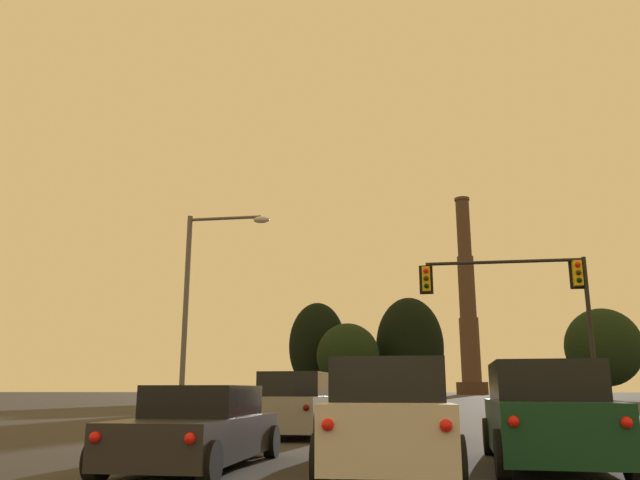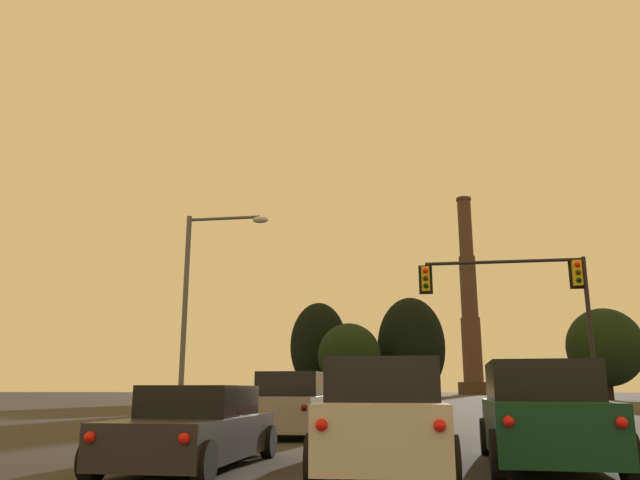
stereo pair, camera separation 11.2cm
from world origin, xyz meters
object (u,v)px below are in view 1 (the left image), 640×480
at_px(suv_center_lane_second, 388,417).
at_px(street_lamp, 200,292).
at_px(suv_left_lane_front, 296,405).
at_px(sedan_center_lane_front, 406,415).
at_px(smokestack, 468,314).
at_px(traffic_light_overhead_right, 531,295).
at_px(sedan_left_lane_second, 200,429).
at_px(suv_right_lane_second, 546,415).

bearing_deg(suv_center_lane_second, street_lamp, 121.33).
distance_m(suv_left_lane_front, sedan_center_lane_front, 3.47).
xyz_separation_m(suv_left_lane_front, smokestack, (16.07, 148.32, 19.60)).
xyz_separation_m(sedan_center_lane_front, smokestack, (12.77, 149.39, 19.83)).
height_order(suv_left_lane_front, sedan_center_lane_front, suv_left_lane_front).
bearing_deg(traffic_light_overhead_right, sedan_center_lane_front, -119.95).
bearing_deg(traffic_light_overhead_right, suv_left_lane_front, -137.52).
height_order(sedan_center_lane_front, sedan_left_lane_second, same).
distance_m(suv_right_lane_second, traffic_light_overhead_right, 14.95).
height_order(suv_right_lane_second, sedan_left_lane_second, suv_right_lane_second).
distance_m(suv_right_lane_second, street_lamp, 15.26).
bearing_deg(sedan_center_lane_front, street_lamp, 150.13).
bearing_deg(suv_right_lane_second, suv_center_lane_second, -152.63).
bearing_deg(sedan_center_lane_front, smokestack, 86.66).
xyz_separation_m(suv_left_lane_front, sedan_center_lane_front, (3.29, -1.08, -0.23)).
relative_size(suv_right_lane_second, smokestack, 0.10).
relative_size(sedan_left_lane_second, traffic_light_overhead_right, 0.68).
height_order(suv_center_lane_second, sedan_left_lane_second, suv_center_lane_second).
height_order(suv_right_lane_second, street_lamp, street_lamp).
xyz_separation_m(suv_left_lane_front, traffic_light_overhead_right, (8.28, 7.59, 4.24)).
distance_m(sedan_center_lane_front, sedan_left_lane_second, 7.55).
xyz_separation_m(traffic_light_overhead_right, street_lamp, (-12.82, -3.88, -0.16)).
height_order(sedan_left_lane_second, street_lamp, street_lamp).
bearing_deg(suv_right_lane_second, suv_left_lane_front, 134.91).
relative_size(suv_left_lane_front, suv_right_lane_second, 0.99).
distance_m(suv_center_lane_second, smokestack, 157.93).
relative_size(sedan_left_lane_second, street_lamp, 0.59).
bearing_deg(sedan_left_lane_second, suv_right_lane_second, 11.22).
bearing_deg(suv_center_lane_second, traffic_light_overhead_right, 69.33).
distance_m(suv_right_lane_second, smokestack, 156.44).
height_order(traffic_light_overhead_right, street_lamp, street_lamp).
relative_size(suv_right_lane_second, sedan_left_lane_second, 1.06).
height_order(sedan_center_lane_front, street_lamp, street_lamp).
xyz_separation_m(suv_right_lane_second, sedan_left_lane_second, (-6.19, -1.20, -0.23)).
distance_m(suv_center_lane_second, sedan_left_lane_second, 3.40).
bearing_deg(suv_center_lane_second, smokestack, 82.89).
height_order(suv_center_lane_second, smokestack, smokestack).
bearing_deg(sedan_center_lane_front, suv_left_lane_front, 163.46).
xyz_separation_m(sedan_left_lane_second, street_lamp, (-4.33, 11.47, 4.31)).
height_order(suv_left_lane_front, smokestack, smokestack).
bearing_deg(sedan_center_lane_front, suv_center_lane_second, -89.39).
height_order(suv_left_lane_front, traffic_light_overhead_right, traffic_light_overhead_right).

